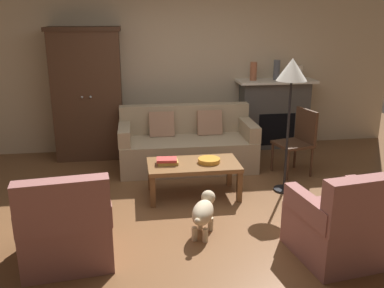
{
  "coord_description": "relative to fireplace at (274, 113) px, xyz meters",
  "views": [
    {
      "loc": [
        -0.76,
        -4.26,
        2.15
      ],
      "look_at": [
        -0.02,
        0.86,
        0.55
      ],
      "focal_mm": 39.81,
      "sensor_mm": 36.0,
      "label": 1
    }
  ],
  "objects": [
    {
      "name": "side_chair_wooden",
      "position": [
        -0.07,
        -1.24,
        -0.06
      ],
      "size": [
        0.53,
        0.53,
        0.9
      ],
      "color": "#472D1E",
      "rests_on": "ground"
    },
    {
      "name": "mantel_vase_cream",
      "position": [
        0.38,
        -0.02,
        0.66
      ],
      "size": [
        0.11,
        0.11,
        0.22
      ],
      "primitive_type": "cylinder",
      "color": "beige",
      "rests_on": "fireplace"
    },
    {
      "name": "coffee_table",
      "position": [
        -1.6,
        -1.79,
        -0.2
      ],
      "size": [
        1.1,
        0.6,
        0.42
      ],
      "color": "brown",
      "rests_on": "ground"
    },
    {
      "name": "couch",
      "position": [
        -1.54,
        -0.76,
        -0.25
      ],
      "size": [
        1.93,
        0.87,
        0.86
      ],
      "color": "tan",
      "rests_on": "ground"
    },
    {
      "name": "armchair_near_right",
      "position": [
        -0.48,
        -3.35,
        -0.25
      ],
      "size": [
        0.87,
        0.87,
        0.88
      ],
      "color": "#935B56",
      "rests_on": "ground"
    },
    {
      "name": "mantel_vase_terracotta",
      "position": [
        -0.38,
        -0.02,
        0.7
      ],
      "size": [
        0.11,
        0.11,
        0.29
      ],
      "primitive_type": "cylinder",
      "color": "#A86042",
      "rests_on": "fireplace"
    },
    {
      "name": "armoire",
      "position": [
        -2.95,
        -0.08,
        0.41
      ],
      "size": [
        1.06,
        0.57,
        1.96
      ],
      "color": "#472D1E",
      "rests_on": "ground"
    },
    {
      "name": "fireplace",
      "position": [
        0.0,
        0.0,
        0.0
      ],
      "size": [
        1.26,
        0.48,
        1.12
      ],
      "color": "#4C4947",
      "rests_on": "ground"
    },
    {
      "name": "book_stack",
      "position": [
        -1.92,
        -1.78,
        -0.11
      ],
      "size": [
        0.26,
        0.19,
        0.07
      ],
      "color": "gold",
      "rests_on": "coffee_table"
    },
    {
      "name": "fruit_bowl",
      "position": [
        -1.41,
        -1.8,
        -0.12
      ],
      "size": [
        0.27,
        0.27,
        0.05
      ],
      "primitive_type": "cylinder",
      "color": "orange",
      "rests_on": "coffee_table"
    },
    {
      "name": "floor_lamp",
      "position": [
        -0.45,
        -1.81,
        0.85
      ],
      "size": [
        0.36,
        0.36,
        1.65
      ],
      "color": "black",
      "rests_on": "ground"
    },
    {
      "name": "back_wall",
      "position": [
        -1.55,
        0.25,
        0.83
      ],
      "size": [
        7.2,
        0.1,
        2.8
      ],
      "primitive_type": "cube",
      "color": "beige",
      "rests_on": "ground"
    },
    {
      "name": "armchair_near_left",
      "position": [
        -2.93,
        -3.04,
        -0.25
      ],
      "size": [
        0.85,
        0.85,
        0.88
      ],
      "color": "#935B56",
      "rests_on": "ground"
    },
    {
      "name": "dog",
      "position": [
        -1.64,
        -2.75,
        -0.32
      ],
      "size": [
        0.34,
        0.54,
        0.39
      ],
      "color": "beige",
      "rests_on": "ground"
    },
    {
      "name": "ground_plane",
      "position": [
        -1.55,
        -2.3,
        -0.57
      ],
      "size": [
        9.6,
        9.6,
        0.0
      ],
      "primitive_type": "plane",
      "color": "brown"
    },
    {
      "name": "mantel_vase_slate",
      "position": [
        -0.0,
        -0.02,
        0.71
      ],
      "size": [
        0.1,
        0.1,
        0.31
      ],
      "primitive_type": "cylinder",
      "color": "#565B66",
      "rests_on": "fireplace"
    }
  ]
}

